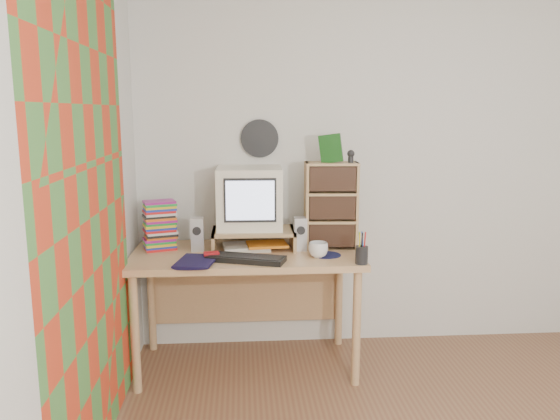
{
  "coord_description": "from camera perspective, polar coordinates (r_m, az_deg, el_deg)",
  "views": [
    {
      "loc": [
        -1.05,
        -1.89,
        1.61
      ],
      "look_at": [
        -0.82,
        1.33,
        1.02
      ],
      "focal_mm": 35.0,
      "sensor_mm": 36.0,
      "label": 1
    }
  ],
  "objects": [
    {
      "name": "back_wall",
      "position": [
        3.81,
        12.04,
        4.68
      ],
      "size": [
        3.5,
        0.0,
        3.5
      ],
      "primitive_type": "plane",
      "rotation": [
        1.57,
        0.0,
        0.0
      ],
      "color": "silver",
      "rests_on": "floor"
    },
    {
      "name": "left_wall",
      "position": [
        2.05,
        -23.92,
        -0.73
      ],
      "size": [
        0.0,
        3.5,
        3.5
      ],
      "primitive_type": "plane",
      "rotation": [
        1.57,
        0.0,
        1.57
      ],
      "color": "silver",
      "rests_on": "floor"
    },
    {
      "name": "curtain",
      "position": [
        2.5,
        -19.23,
        -0.86
      ],
      "size": [
        0.0,
        2.2,
        2.2
      ],
      "primitive_type": "plane",
      "rotation": [
        1.57,
        0.0,
        1.57
      ],
      "color": "red",
      "rests_on": "left_wall"
    },
    {
      "name": "wall_disc",
      "position": [
        3.63,
        -2.15,
        7.48
      ],
      "size": [
        0.25,
        0.02,
        0.25
      ],
      "primitive_type": "cylinder",
      "rotation": [
        1.57,
        0.0,
        0.0
      ],
      "color": "black",
      "rests_on": "back_wall"
    },
    {
      "name": "desk",
      "position": [
        3.48,
        -3.55,
        -6.3
      ],
      "size": [
        1.4,
        0.7,
        0.75
      ],
      "color": "tan",
      "rests_on": "floor"
    },
    {
      "name": "monitor_riser",
      "position": [
        3.46,
        -2.77,
        -2.48
      ],
      "size": [
        0.52,
        0.3,
        0.12
      ],
      "color": "tan",
      "rests_on": "desk"
    },
    {
      "name": "crt_monitor",
      "position": [
        3.46,
        -3.18,
        1.24
      ],
      "size": [
        0.42,
        0.42,
        0.39
      ],
      "primitive_type": "cube",
      "rotation": [
        0.0,
        0.0,
        -0.02
      ],
      "color": "white",
      "rests_on": "monitor_riser"
    },
    {
      "name": "speaker_left",
      "position": [
        3.43,
        -8.63,
        -2.54
      ],
      "size": [
        0.08,
        0.08,
        0.21
      ],
      "primitive_type": "cube",
      "rotation": [
        0.0,
        0.0,
        0.04
      ],
      "color": "#B8B8BD",
      "rests_on": "desk"
    },
    {
      "name": "speaker_right",
      "position": [
        3.41,
        2.12,
        -2.5
      ],
      "size": [
        0.08,
        0.08,
        0.21
      ],
      "primitive_type": "cube",
      "rotation": [
        0.0,
        0.0,
        0.0
      ],
      "color": "#B8B8BD",
      "rests_on": "desk"
    },
    {
      "name": "keyboard",
      "position": [
        3.18,
        -3.57,
        -5.09
      ],
      "size": [
        0.48,
        0.29,
        0.03
      ],
      "primitive_type": "cube",
      "rotation": [
        0.0,
        0.0,
        -0.33
      ],
      "color": "black",
      "rests_on": "desk"
    },
    {
      "name": "dvd_stack",
      "position": [
        3.5,
        -12.43,
        -1.92
      ],
      "size": [
        0.22,
        0.19,
        0.27
      ],
      "primitive_type": null,
      "rotation": [
        0.0,
        0.0,
        0.32
      ],
      "color": "brown",
      "rests_on": "desk"
    },
    {
      "name": "cd_rack",
      "position": [
        3.45,
        5.37,
        0.48
      ],
      "size": [
        0.34,
        0.19,
        0.54
      ],
      "primitive_type": "cube",
      "rotation": [
        0.0,
        0.0,
        -0.06
      ],
      "color": "tan",
      "rests_on": "desk"
    },
    {
      "name": "mug",
      "position": [
        3.26,
        4.02,
        -4.17
      ],
      "size": [
        0.15,
        0.15,
        0.09
      ],
      "primitive_type": "imported",
      "rotation": [
        0.0,
        0.0,
        0.34
      ],
      "color": "white",
      "rests_on": "desk"
    },
    {
      "name": "diary",
      "position": [
        3.19,
        -10.54,
        -5.04
      ],
      "size": [
        0.28,
        0.23,
        0.05
      ],
      "primitive_type": "imported",
      "rotation": [
        0.0,
        0.0,
        -0.19
      ],
      "color": "#120E34",
      "rests_on": "desk"
    },
    {
      "name": "mousepad",
      "position": [
        3.32,
        4.85,
        -4.7
      ],
      "size": [
        0.23,
        0.23,
        0.0
      ],
      "primitive_type": "cylinder",
      "rotation": [
        0.0,
        0.0,
        -0.31
      ],
      "color": "#101337",
      "rests_on": "desk"
    },
    {
      "name": "pen_cup",
      "position": [
        3.14,
        8.54,
        -4.32
      ],
      "size": [
        0.09,
        0.09,
        0.14
      ],
      "primitive_type": null,
      "rotation": [
        0.0,
        0.0,
        0.27
      ],
      "color": "black",
      "rests_on": "desk"
    },
    {
      "name": "papers",
      "position": [
        3.45,
        -2.72,
        -3.8
      ],
      "size": [
        0.3,
        0.24,
        0.04
      ],
      "primitive_type": null,
      "rotation": [
        0.0,
        0.0,
        0.1
      ],
      "color": "silver",
      "rests_on": "desk"
    },
    {
      "name": "red_box",
      "position": [
        3.23,
        -7.18,
        -4.78
      ],
      "size": [
        0.1,
        0.07,
        0.04
      ],
      "primitive_type": "cube",
      "rotation": [
        0.0,
        0.0,
        0.17
      ],
      "color": "#AA1218",
      "rests_on": "desk"
    },
    {
      "name": "game_box",
      "position": [
        3.39,
        5.33,
        6.41
      ],
      "size": [
        0.14,
        0.07,
        0.17
      ],
      "primitive_type": "cube",
      "rotation": [
        0.0,
        0.0,
        -0.33
      ],
      "color": "#164E17",
      "rests_on": "cd_rack"
    },
    {
      "name": "webcam",
      "position": [
        3.39,
        7.41,
        5.58
      ],
      "size": [
        0.05,
        0.05,
        0.08
      ],
      "primitive_type": null,
      "rotation": [
        0.0,
        0.0,
        -0.04
      ],
      "color": "black",
      "rests_on": "cd_rack"
    }
  ]
}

